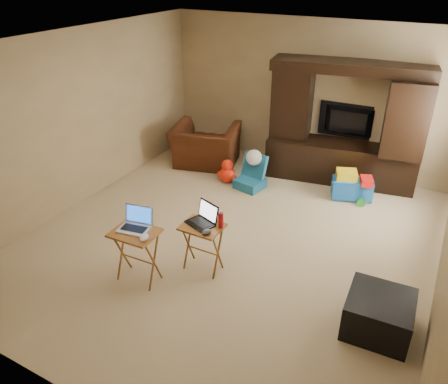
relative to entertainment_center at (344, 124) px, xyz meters
The scene contains 19 objects.
floor 2.72m from the entertainment_center, 107.31° to the right, with size 5.50×5.50×0.00m, color beige.
ceiling 2.96m from the entertainment_center, 107.31° to the right, with size 5.50×5.50×0.00m, color silver.
wall_back 0.87m from the entertainment_center, 156.46° to the left, with size 5.00×5.00×0.00m, color tan.
wall_front 5.23m from the entertainment_center, 98.30° to the right, with size 5.00×5.00×0.00m, color tan.
wall_left 4.07m from the entertainment_center, 143.35° to the right, with size 5.50×5.50×0.00m, color tan.
entertainment_center is the anchor object (origin of this frame).
television 0.24m from the entertainment_center, 90.00° to the left, with size 0.99×0.13×0.57m, color black.
recliner 2.40m from the entertainment_center, 166.86° to the right, with size 1.11×0.97×0.72m, color #4B1F10.
child_rocker 1.68m from the entertainment_center, 139.63° to the right, with size 0.41×0.47×0.55m, color #16597E, non-canonical shape.
plush_toy 2.02m from the entertainment_center, 148.63° to the right, with size 0.36×0.30×0.40m, color red, non-canonical shape.
push_toy 1.00m from the entertainment_center, 56.44° to the right, with size 0.61×0.44×0.46m, color blue, non-canonical shape.
ottoman 3.49m from the entertainment_center, 67.93° to the right, with size 0.63×0.63×0.40m, color black.
tray_table_left 3.95m from the entertainment_center, 109.62° to the right, with size 0.50×0.40×0.65m, color #AD6D29.
tray_table_right 3.30m from the entertainment_center, 103.52° to the right, with size 0.47×0.37×0.61m, color #946023.
laptop_left 3.88m from the entertainment_center, 110.19° to the right, with size 0.34×0.28×0.24m, color #B7B6BB.
laptop_right 3.23m from the entertainment_center, 104.29° to the right, with size 0.32×0.26×0.24m, color black.
mouse_left 3.91m from the entertainment_center, 106.65° to the right, with size 0.08×0.13×0.05m, color silver.
mouse_right 3.34m from the entertainment_center, 100.86° to the right, with size 0.08×0.12×0.05m, color #3B3C40.
water_bottle 3.13m from the entertainment_center, 100.28° to the right, with size 0.06×0.06×0.19m, color #B40B17.
Camera 1 is at (2.23, -4.30, 3.32)m, focal length 35.00 mm.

